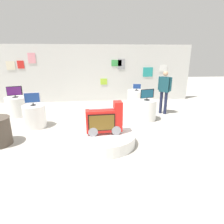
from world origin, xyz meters
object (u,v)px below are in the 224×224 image
at_px(tv_on_far_right, 137,87).
at_px(display_pedestal_far_right, 136,98).
at_px(tv_on_left_rear, 14,92).
at_px(novelty_firetruck_tv, 105,121).
at_px(shopper_browsing_near_truck, 164,89).
at_px(main_display_pedestal, 104,139).
at_px(display_pedestal_right_rear, 146,110).
at_px(display_pedestal_center_rear, 35,116).
at_px(tv_on_right_rear, 147,94).
at_px(display_pedestal_left_rear, 17,107).
at_px(tv_on_center_rear, 32,98).

bearing_deg(tv_on_far_right, display_pedestal_far_right, 104.06).
xyz_separation_m(tv_on_left_rear, tv_on_far_right, (5.06, 0.96, -0.06)).
height_order(novelty_firetruck_tv, display_pedestal_far_right, novelty_firetruck_tv).
height_order(tv_on_left_rear, shopper_browsing_near_truck, shopper_browsing_near_truck).
relative_size(main_display_pedestal, display_pedestal_right_rear, 2.24).
xyz_separation_m(display_pedestal_right_rear, shopper_browsing_near_truck, (0.91, 0.70, 0.65)).
relative_size(display_pedestal_far_right, tv_on_far_right, 2.18).
relative_size(main_display_pedestal, display_pedestal_center_rear, 2.24).
xyz_separation_m(main_display_pedestal, tv_on_right_rear, (1.68, 1.83, 0.82)).
height_order(display_pedestal_right_rear, tv_on_far_right, tv_on_far_right).
bearing_deg(display_pedestal_center_rear, shopper_browsing_near_truck, 12.26).
bearing_deg(main_display_pedestal, tv_on_far_right, 65.22).
relative_size(main_display_pedestal, tv_on_right_rear, 3.23).
xyz_separation_m(main_display_pedestal, display_pedestal_left_rear, (-3.32, 2.81, 0.22)).
distance_m(main_display_pedestal, tv_on_right_rear, 2.62).
bearing_deg(display_pedestal_far_right, shopper_browsing_near_truck, -55.36).
bearing_deg(tv_on_left_rear, tv_on_far_right, 10.77).
distance_m(display_pedestal_center_rear, shopper_browsing_near_truck, 4.99).
xyz_separation_m(novelty_firetruck_tv, display_pedestal_left_rear, (-3.34, 2.81, -0.28)).
xyz_separation_m(tv_on_center_rear, tv_on_far_right, (3.99, 2.29, -0.08)).
distance_m(display_pedestal_left_rear, tv_on_far_right, 5.17).
bearing_deg(tv_on_center_rear, display_pedestal_center_rear, 81.03).
relative_size(display_pedestal_center_rear, tv_on_right_rear, 1.44).
relative_size(display_pedestal_far_right, shopper_browsing_near_truck, 0.47).
bearing_deg(tv_on_left_rear, display_pedestal_center_rear, -50.98).
xyz_separation_m(display_pedestal_far_right, shopper_browsing_near_truck, (0.85, -1.23, 0.65)).
bearing_deg(tv_on_far_right, main_display_pedestal, -114.78).
relative_size(novelty_firetruck_tv, tv_on_center_rear, 1.96).
distance_m(tv_on_left_rear, display_pedestal_far_right, 5.18).
distance_m(tv_on_right_rear, shopper_browsing_near_truck, 1.15).
bearing_deg(novelty_firetruck_tv, shopper_browsing_near_truck, 44.65).
distance_m(display_pedestal_left_rear, tv_on_left_rear, 0.61).
xyz_separation_m(tv_on_right_rear, tv_on_far_right, (0.06, 1.93, -0.05)).
distance_m(main_display_pedestal, tv_on_left_rear, 4.42).
height_order(display_pedestal_center_rear, display_pedestal_right_rear, same).
relative_size(tv_on_left_rear, tv_on_far_right, 1.41).
bearing_deg(tv_on_center_rear, main_display_pedestal, -33.31).
distance_m(display_pedestal_center_rear, tv_on_center_rear, 0.62).
height_order(tv_on_center_rear, display_pedestal_far_right, tv_on_center_rear).
bearing_deg(tv_on_center_rear, display_pedestal_left_rear, 128.79).
distance_m(novelty_firetruck_tv, shopper_browsing_near_truck, 3.63).
bearing_deg(tv_on_right_rear, tv_on_left_rear, 169.00).
bearing_deg(tv_on_right_rear, main_display_pedestal, -132.60).
relative_size(display_pedestal_center_rear, shopper_browsing_near_truck, 0.43).
distance_m(display_pedestal_center_rear, display_pedestal_far_right, 4.60).
xyz_separation_m(tv_on_left_rear, display_pedestal_center_rear, (1.07, -1.32, -0.61)).
relative_size(novelty_firetruck_tv, tv_on_far_right, 2.58).
bearing_deg(display_pedestal_right_rear, shopper_browsing_near_truck, 37.73).
bearing_deg(display_pedestal_left_rear, shopper_browsing_near_truck, -2.63).
relative_size(novelty_firetruck_tv, tv_on_right_rear, 1.85).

